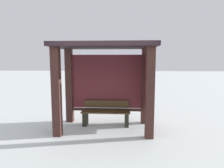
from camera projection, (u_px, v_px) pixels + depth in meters
name	position (u px, v px, depth m)	size (l,w,h in m)	color
ground_plane	(105.00, 129.00, 5.54)	(60.00, 60.00, 0.00)	silver
bus_shelter	(108.00, 71.00, 5.48)	(2.72, 1.56, 2.39)	#3E231D
bench_left_inside	(106.00, 114.00, 5.81)	(1.43, 0.42, 0.72)	#47351C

